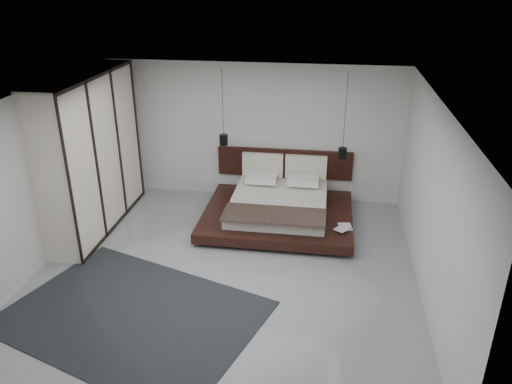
% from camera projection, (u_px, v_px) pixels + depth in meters
% --- Properties ---
extents(floor, '(6.00, 6.00, 0.00)m').
position_uv_depth(floor, '(226.00, 271.00, 8.02)').
color(floor, gray).
rests_on(floor, ground).
extents(ceiling, '(6.00, 6.00, 0.00)m').
position_uv_depth(ceiling, '(221.00, 99.00, 6.88)').
color(ceiling, white).
rests_on(ceiling, wall_back).
extents(wall_back, '(6.00, 0.00, 6.00)m').
position_uv_depth(wall_back, '(254.00, 132.00, 10.16)').
color(wall_back, silver).
rests_on(wall_back, floor).
extents(wall_front, '(6.00, 0.00, 6.00)m').
position_uv_depth(wall_front, '(158.00, 319.00, 4.74)').
color(wall_front, silver).
rests_on(wall_front, floor).
extents(wall_left, '(0.00, 6.00, 6.00)m').
position_uv_depth(wall_left, '(37.00, 180.00, 7.86)').
color(wall_left, silver).
rests_on(wall_left, floor).
extents(wall_right, '(0.00, 6.00, 6.00)m').
position_uv_depth(wall_right, '(431.00, 204.00, 7.04)').
color(wall_right, silver).
rests_on(wall_right, floor).
extents(lattice_screen, '(0.05, 0.90, 2.60)m').
position_uv_depth(lattice_screen, '(106.00, 138.00, 10.10)').
color(lattice_screen, black).
rests_on(lattice_screen, floor).
extents(bed, '(2.77, 2.39, 1.08)m').
position_uv_depth(bed, '(279.00, 206.00, 9.54)').
color(bed, black).
rests_on(bed, floor).
extents(book_lower, '(0.27, 0.33, 0.03)m').
position_uv_depth(book_lower, '(339.00, 227.00, 8.80)').
color(book_lower, '#99724C').
rests_on(book_lower, bed).
extents(book_upper, '(0.33, 0.34, 0.02)m').
position_uv_depth(book_upper, '(338.00, 227.00, 8.77)').
color(book_upper, '#99724C').
rests_on(book_upper, book_lower).
extents(pendant_left, '(0.16, 0.16, 1.47)m').
position_uv_depth(pendant_left, '(224.00, 139.00, 9.62)').
color(pendant_left, black).
rests_on(pendant_left, ceiling).
extents(pendant_right, '(0.16, 0.16, 1.62)m').
position_uv_depth(pendant_right, '(342.00, 152.00, 9.37)').
color(pendant_right, black).
rests_on(pendant_right, ceiling).
extents(wardrobe, '(0.68, 2.89, 2.84)m').
position_uv_depth(wardrobe, '(91.00, 153.00, 8.93)').
color(wardrobe, silver).
rests_on(wardrobe, floor).
extents(rug, '(4.03, 3.42, 0.01)m').
position_uv_depth(rug, '(133.00, 315.00, 6.99)').
color(rug, black).
rests_on(rug, floor).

